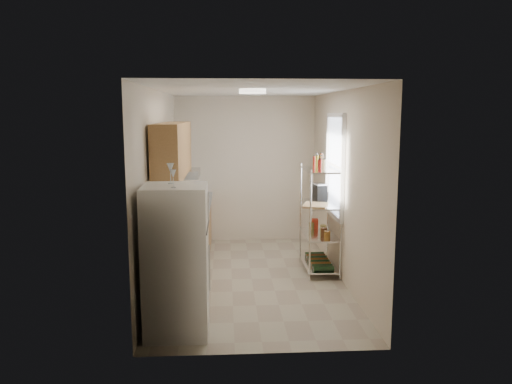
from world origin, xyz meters
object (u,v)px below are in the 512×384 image
refrigerator (176,260)px  rice_cooker (183,207)px  frying_pan_large (184,206)px  espresso_machine (320,193)px  cutting_board (315,205)px

refrigerator → rice_cooker: 1.85m
frying_pan_large → espresso_machine: espresso_machine is taller
frying_pan_large → refrigerator: bearing=-96.5°
frying_pan_large → espresso_machine: (2.00, -0.25, 0.22)m
espresso_machine → rice_cooker: bearing=179.5°
frying_pan_large → cutting_board: 1.97m
refrigerator → rice_cooker: bearing=92.5°
refrigerator → cutting_board: refrigerator is taller
cutting_board → refrigerator: bearing=-135.4°
rice_cooker → frying_pan_large: bearing=92.3°
refrigerator → espresso_machine: bearing=48.0°
refrigerator → cutting_board: (1.77, 1.74, 0.24)m
refrigerator → frying_pan_large: 2.36m
rice_cooker → espresso_machine: bearing=7.9°
frying_pan_large → espresso_machine: size_ratio=0.99×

